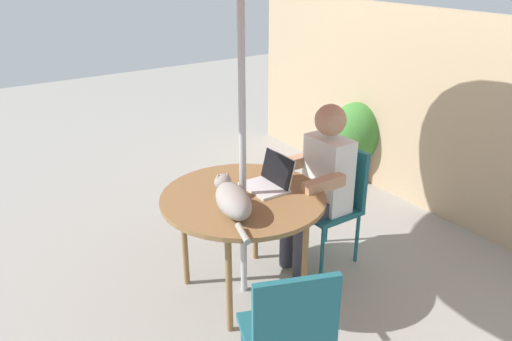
% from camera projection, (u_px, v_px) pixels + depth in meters
% --- Properties ---
extents(ground_plane, '(14.00, 14.00, 0.00)m').
position_uv_depth(ground_plane, '(244.00, 290.00, 3.55)').
color(ground_plane, gray).
extents(fence_back, '(5.11, 0.08, 1.74)m').
position_uv_depth(fence_back, '(449.00, 119.00, 4.25)').
color(fence_back, tan).
rests_on(fence_back, ground).
extents(patio_table, '(1.06, 1.06, 0.73)m').
position_uv_depth(patio_table, '(243.00, 204.00, 3.28)').
color(patio_table, olive).
rests_on(patio_table, ground).
extents(chair_occupied, '(0.40, 0.40, 0.88)m').
position_uv_depth(chair_occupied, '(336.00, 195.00, 3.76)').
color(chair_occupied, '#1E606B').
rests_on(chair_occupied, ground).
extents(chair_empty, '(0.52, 0.52, 0.88)m').
position_uv_depth(chair_empty, '(289.00, 332.00, 2.41)').
color(chair_empty, '#1E606B').
rests_on(chair_empty, ground).
extents(person_seated, '(0.48, 0.48, 1.22)m').
position_uv_depth(person_seated, '(321.00, 179.00, 3.61)').
color(person_seated, white).
rests_on(person_seated, ground).
extents(laptop, '(0.30, 0.25, 0.21)m').
position_uv_depth(laptop, '(271.00, 178.00, 3.35)').
color(laptop, silver).
rests_on(laptop, patio_table).
extents(cat, '(0.63, 0.29, 0.17)m').
position_uv_depth(cat, '(232.00, 199.00, 3.02)').
color(cat, gray).
rests_on(cat, patio_table).
extents(potted_plant_near_fence, '(0.52, 0.52, 0.80)m').
position_uv_depth(potted_plant_near_fence, '(355.00, 138.00, 5.12)').
color(potted_plant_near_fence, '#9E5138').
rests_on(potted_plant_near_fence, ground).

